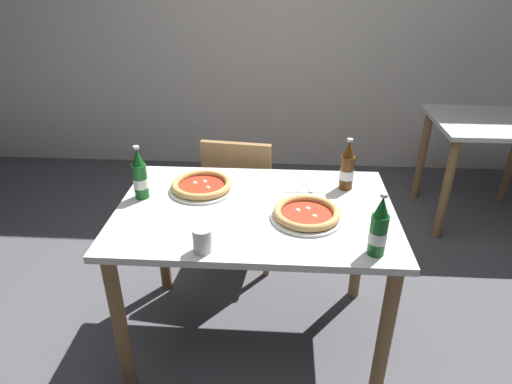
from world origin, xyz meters
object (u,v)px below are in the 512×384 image
object	(u,v)px
dining_table_background	(490,142)
napkin_with_cutlery	(302,184)
chair_behind_table	(241,195)
paper_cup	(203,240)
pizza_margherita_near	(307,214)
beer_bottle_left	(347,168)
beer_bottle_center	(379,229)
beer_bottle_right	(140,176)
pizza_marinara_far	(202,186)
dining_table_main	(255,230)

from	to	relation	value
dining_table_background	napkin_with_cutlery	world-z (taller)	napkin_with_cutlery
chair_behind_table	paper_cup	xyz separation A→B (m)	(-0.05, -0.94, 0.32)
dining_table_background	chair_behind_table	bearing A→B (deg)	-158.12
pizza_margherita_near	beer_bottle_left	size ratio (longest dim) A/B	1.22
beer_bottle_center	chair_behind_table	bearing A→B (deg)	122.44
pizza_margherita_near	napkin_with_cutlery	xyz separation A→B (m)	(-0.01, 0.32, -0.02)
beer_bottle_left	napkin_with_cutlery	distance (m)	0.23
pizza_margherita_near	beer_bottle_center	xyz separation A→B (m)	(0.24, -0.23, 0.08)
beer_bottle_right	pizza_marinara_far	bearing A→B (deg)	18.60
pizza_marinara_far	dining_table_main	bearing A→B (deg)	-30.34
paper_cup	dining_table_background	bearing A→B (deg)	43.29
beer_bottle_center	napkin_with_cutlery	size ratio (longest dim) A/B	1.31
dining_table_background	napkin_with_cutlery	bearing A→B (deg)	-141.97
pizza_margherita_near	beer_bottle_left	world-z (taller)	beer_bottle_left
dining_table_main	napkin_with_cutlery	bearing A→B (deg)	48.69
chair_behind_table	napkin_with_cutlery	world-z (taller)	chair_behind_table
pizza_margherita_near	beer_bottle_left	bearing A→B (deg)	56.15
beer_bottle_right	dining_table_background	bearing A→B (deg)	30.55
pizza_marinara_far	beer_bottle_right	world-z (taller)	beer_bottle_right
pizza_margherita_near	beer_bottle_left	distance (m)	0.36
beer_bottle_left	beer_bottle_right	distance (m)	0.94
dining_table_main	pizza_margherita_near	world-z (taller)	pizza_margherita_near
pizza_marinara_far	paper_cup	distance (m)	0.49
chair_behind_table	paper_cup	size ratio (longest dim) A/B	8.95
beer_bottle_right	paper_cup	world-z (taller)	beer_bottle_right
dining_table_background	beer_bottle_right	world-z (taller)	beer_bottle_right
pizza_margherita_near	pizza_marinara_far	distance (m)	0.53
dining_table_background	pizza_margherita_near	distance (m)	1.90
beer_bottle_left	beer_bottle_center	distance (m)	0.52
dining_table_main	pizza_margherita_near	distance (m)	0.27
pizza_marinara_far	napkin_with_cutlery	xyz separation A→B (m)	(0.47, 0.09, -0.02)
chair_behind_table	pizza_marinara_far	xyz separation A→B (m)	(-0.14, -0.46, 0.29)
dining_table_background	paper_cup	bearing A→B (deg)	-136.71
pizza_margherita_near	beer_bottle_center	bearing A→B (deg)	-43.84
pizza_margherita_near	paper_cup	xyz separation A→B (m)	(-0.39, -0.26, 0.03)
dining_table_background	paper_cup	world-z (taller)	paper_cup
dining_table_main	dining_table_background	xyz separation A→B (m)	(1.54, 1.28, -0.04)
pizza_margherita_near	paper_cup	distance (m)	0.47
paper_cup	dining_table_main	bearing A→B (deg)	62.65
beer_bottle_left	napkin_with_cutlery	xyz separation A→B (m)	(-0.20, 0.03, -0.10)
chair_behind_table	pizza_marinara_far	size ratio (longest dim) A/B	2.79
paper_cup	pizza_margherita_near	bearing A→B (deg)	33.31
dining_table_background	paper_cup	xyz separation A→B (m)	(-1.71, -1.61, 0.21)
beer_bottle_center	paper_cup	world-z (taller)	beer_bottle_center
dining_table_main	chair_behind_table	xyz separation A→B (m)	(-0.12, 0.61, -0.15)
chair_behind_table	pizza_margherita_near	bearing A→B (deg)	123.02
beer_bottle_left	paper_cup	xyz separation A→B (m)	(-0.58, -0.54, -0.06)
chair_behind_table	beer_bottle_right	bearing A→B (deg)	60.75
pizza_marinara_far	beer_bottle_left	world-z (taller)	beer_bottle_left
beer_bottle_left	paper_cup	size ratio (longest dim) A/B	2.60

